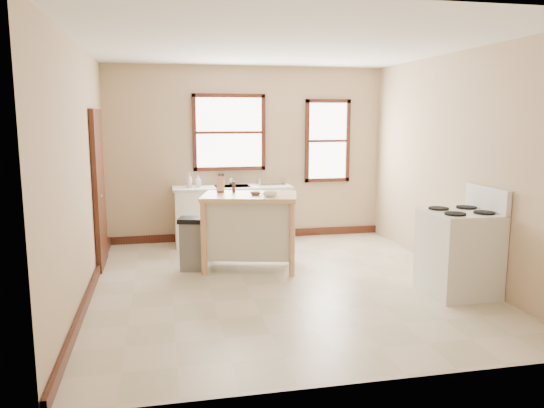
{
  "coord_description": "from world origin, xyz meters",
  "views": [
    {
      "loc": [
        -1.4,
        -6.03,
        2.01
      ],
      "look_at": [
        -0.04,
        0.4,
        0.92
      ],
      "focal_mm": 35.0,
      "sensor_mm": 36.0,
      "label": 1
    }
  ],
  "objects_px": {
    "bowl_c": "(270,194)",
    "gas_stove": "(459,241)",
    "dish_rack": "(271,182)",
    "soap_bottle_a": "(189,180)",
    "knife_block": "(220,185)",
    "trash_bin": "(193,244)",
    "kitchen_island": "(250,232)",
    "soap_bottle_b": "(198,181)",
    "bowl_a": "(255,194)",
    "bowl_b": "(270,194)",
    "pepper_grinder": "(234,187)"
  },
  "relations": [
    {
      "from": "bowl_b",
      "to": "soap_bottle_a",
      "type": "bearing_deg",
      "value": 121.51
    },
    {
      "from": "knife_block",
      "to": "bowl_b",
      "type": "bearing_deg",
      "value": -23.0
    },
    {
      "from": "kitchen_island",
      "to": "pepper_grinder",
      "type": "distance_m",
      "value": 0.64
    },
    {
      "from": "pepper_grinder",
      "to": "bowl_a",
      "type": "relative_size",
      "value": 0.96
    },
    {
      "from": "bowl_b",
      "to": "gas_stove",
      "type": "bearing_deg",
      "value": -35.9
    },
    {
      "from": "pepper_grinder",
      "to": "bowl_c",
      "type": "xyz_separation_m",
      "value": [
        0.4,
        -0.45,
        -0.05
      ]
    },
    {
      "from": "kitchen_island",
      "to": "bowl_b",
      "type": "relative_size",
      "value": 7.48
    },
    {
      "from": "gas_stove",
      "to": "bowl_c",
      "type": "bearing_deg",
      "value": 146.97
    },
    {
      "from": "bowl_a",
      "to": "bowl_b",
      "type": "xyz_separation_m",
      "value": [
        0.19,
        -0.04,
        0.0
      ]
    },
    {
      "from": "bowl_b",
      "to": "trash_bin",
      "type": "distance_m",
      "value": 1.21
    },
    {
      "from": "soap_bottle_a",
      "to": "pepper_grinder",
      "type": "relative_size",
      "value": 1.5
    },
    {
      "from": "dish_rack",
      "to": "kitchen_island",
      "type": "height_order",
      "value": "dish_rack"
    },
    {
      "from": "bowl_b",
      "to": "bowl_c",
      "type": "bearing_deg",
      "value": -102.97
    },
    {
      "from": "soap_bottle_a",
      "to": "kitchen_island",
      "type": "bearing_deg",
      "value": -66.33
    },
    {
      "from": "pepper_grinder",
      "to": "trash_bin",
      "type": "xyz_separation_m",
      "value": [
        -0.56,
        -0.14,
        -0.72
      ]
    },
    {
      "from": "dish_rack",
      "to": "trash_bin",
      "type": "relative_size",
      "value": 0.62
    },
    {
      "from": "knife_block",
      "to": "bowl_a",
      "type": "bearing_deg",
      "value": -29.8
    },
    {
      "from": "bowl_c",
      "to": "gas_stove",
      "type": "xyz_separation_m",
      "value": [
        1.93,
        -1.26,
        -0.41
      ]
    },
    {
      "from": "kitchen_island",
      "to": "pepper_grinder",
      "type": "relative_size",
      "value": 8.11
    },
    {
      "from": "knife_block",
      "to": "trash_bin",
      "type": "bearing_deg",
      "value": -143.52
    },
    {
      "from": "kitchen_island",
      "to": "bowl_c",
      "type": "height_order",
      "value": "bowl_c"
    },
    {
      "from": "soap_bottle_a",
      "to": "dish_rack",
      "type": "height_order",
      "value": "soap_bottle_a"
    },
    {
      "from": "soap_bottle_b",
      "to": "gas_stove",
      "type": "height_order",
      "value": "gas_stove"
    },
    {
      "from": "knife_block",
      "to": "bowl_b",
      "type": "xyz_separation_m",
      "value": [
        0.6,
        -0.39,
        -0.08
      ]
    },
    {
      "from": "soap_bottle_a",
      "to": "pepper_grinder",
      "type": "height_order",
      "value": "same"
    },
    {
      "from": "bowl_b",
      "to": "bowl_c",
      "type": "height_order",
      "value": "bowl_c"
    },
    {
      "from": "kitchen_island",
      "to": "bowl_c",
      "type": "bearing_deg",
      "value": -30.75
    },
    {
      "from": "soap_bottle_a",
      "to": "pepper_grinder",
      "type": "distance_m",
      "value": 1.33
    },
    {
      "from": "pepper_grinder",
      "to": "bowl_b",
      "type": "relative_size",
      "value": 0.92
    },
    {
      "from": "pepper_grinder",
      "to": "gas_stove",
      "type": "relative_size",
      "value": 0.12
    },
    {
      "from": "pepper_grinder",
      "to": "soap_bottle_a",
      "type": "bearing_deg",
      "value": 113.14
    },
    {
      "from": "pepper_grinder",
      "to": "trash_bin",
      "type": "relative_size",
      "value": 0.21
    },
    {
      "from": "dish_rack",
      "to": "kitchen_island",
      "type": "bearing_deg",
      "value": -114.36
    },
    {
      "from": "soap_bottle_a",
      "to": "bowl_b",
      "type": "distance_m",
      "value": 1.82
    },
    {
      "from": "knife_block",
      "to": "trash_bin",
      "type": "height_order",
      "value": "knife_block"
    },
    {
      "from": "bowl_c",
      "to": "gas_stove",
      "type": "distance_m",
      "value": 2.34
    },
    {
      "from": "kitchen_island",
      "to": "gas_stove",
      "type": "bearing_deg",
      "value": -20.11
    },
    {
      "from": "knife_block",
      "to": "trash_bin",
      "type": "relative_size",
      "value": 0.29
    },
    {
      "from": "dish_rack",
      "to": "trash_bin",
      "type": "height_order",
      "value": "dish_rack"
    },
    {
      "from": "kitchen_island",
      "to": "knife_block",
      "type": "bearing_deg",
      "value": 155.25
    },
    {
      "from": "dish_rack",
      "to": "gas_stove",
      "type": "height_order",
      "value": "gas_stove"
    },
    {
      "from": "pepper_grinder",
      "to": "bowl_a",
      "type": "xyz_separation_m",
      "value": [
        0.24,
        -0.29,
        -0.06
      ]
    },
    {
      "from": "dish_rack",
      "to": "gas_stove",
      "type": "distance_m",
      "value": 3.35
    },
    {
      "from": "dish_rack",
      "to": "bowl_a",
      "type": "distance_m",
      "value": 1.61
    },
    {
      "from": "pepper_grinder",
      "to": "bowl_c",
      "type": "bearing_deg",
      "value": -48.34
    },
    {
      "from": "soap_bottle_a",
      "to": "dish_rack",
      "type": "relative_size",
      "value": 0.52
    },
    {
      "from": "kitchen_island",
      "to": "bowl_c",
      "type": "relative_size",
      "value": 6.74
    },
    {
      "from": "soap_bottle_b",
      "to": "dish_rack",
      "type": "distance_m",
      "value": 1.15
    },
    {
      "from": "bowl_a",
      "to": "soap_bottle_b",
      "type": "bearing_deg",
      "value": 112.74
    },
    {
      "from": "soap_bottle_b",
      "to": "gas_stove",
      "type": "bearing_deg",
      "value": -41.36
    }
  ]
}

